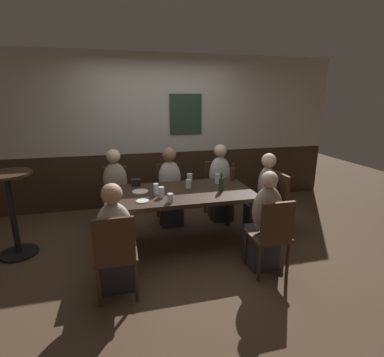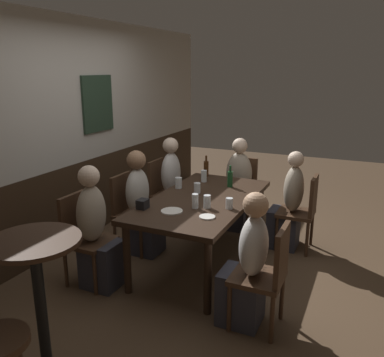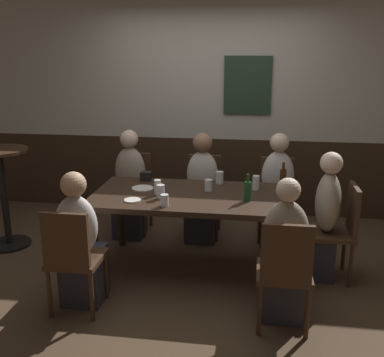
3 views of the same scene
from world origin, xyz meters
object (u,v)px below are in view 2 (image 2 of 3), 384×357
Objects in this scene: person_left_far at (97,236)px; beer_bottle_brown at (206,168)px; chair_left_far at (83,234)px; person_right_near at (288,208)px; person_head_east at (237,190)px; beer_glass_tall at (229,204)px; beer_glass_half at (197,189)px; tumbler_short at (195,201)px; condiment_caddy at (143,204)px; person_right_far at (174,190)px; pint_glass_pale at (178,183)px; highball_clear at (207,202)px; chair_right_near at (303,209)px; chair_head_east at (241,187)px; chair_left_near at (267,272)px; plate_white_large at (172,211)px; chair_right_far at (163,189)px; person_mid_far at (142,210)px; chair_mid_far at (129,208)px; pint_glass_amber at (204,177)px; dining_table at (202,205)px; plate_white_small at (207,217)px; side_bar_table at (40,304)px; beer_bottle_green at (230,179)px; person_left_near at (247,270)px.

person_left_far is 1.72m from beer_bottle_brown.
person_right_near is (1.61, -1.63, -0.02)m from chair_left_far.
person_head_east is at bearing -24.44° from chair_left_far.
beer_glass_tall is 0.92× the size of beer_glass_half.
condiment_caddy is (-0.22, 0.45, -0.02)m from tumbler_short.
person_right_near is (1.61, -1.47, -0.02)m from person_left_far.
person_right_far reaches higher than pint_glass_pale.
person_right_far is 9.40× the size of highball_clear.
person_head_east is 1.08m from beer_glass_half.
chair_head_east is at bearing 59.60° from chair_right_near.
plate_white_large is at bearing 72.62° from chair_left_near.
chair_right_near is 1.79m from chair_right_far.
person_mid_far reaches higher than tumbler_short.
chair_mid_far is at bearing 142.51° from person_head_east.
person_head_east is 9.67× the size of pint_glass_pale.
condiment_caddy is (0.28, -0.51, 0.29)m from chair_left_far.
chair_right_near reaches higher than beer_glass_tall.
pint_glass_pale is (-0.36, 0.16, -0.01)m from pint_glass_amber.
dining_table is at bearing -137.56° from person_right_far.
chair_right_near is at bearing -26.12° from plate_white_small.
chair_head_east is at bearing 0.00° from dining_table.
pint_glass_amber is at bearing 6.82° from plate_white_large.
chair_mid_far is at bearing 11.33° from person_left_far.
beer_bottle_brown is at bearing 23.00° from plate_white_small.
person_left_far is 0.80m from person_mid_far.
beer_glass_tall is at bearing -67.34° from tumbler_short.
person_right_near is 1.34m from tumbler_short.
tumbler_short is at bearing -62.68° from chair_left_far.
chair_left_far is 1.25m from beer_glass_half.
condiment_caddy is (-1.69, 0.39, 0.29)m from person_head_east.
side_bar_table reaches higher than pint_glass_pale.
tumbler_short is 0.48m from beer_glass_half.
person_head_east is (1.97, -0.90, -0.00)m from chair_left_far.
beer_bottle_green is 1.01m from plate_white_small.
chair_left_far is at bearing 131.90° from chair_right_near.
chair_right_far is at bearing 48.10° from dining_table.
beer_bottle_green is 2.55m from side_bar_table.
beer_bottle_brown is at bearing 33.09° from beer_glass_tall.
beer_glass_half is at bearing -3.15° from side_bar_table.
chair_left_far is at bearing 118.61° from condiment_caddy.
person_left_far is 1.29m from beer_glass_tall.
side_bar_table is (-1.75, 0.40, -0.18)m from highball_clear.
plate_white_large is at bearing 123.96° from beer_glass_tall.
person_right_near is 1.77m from condiment_caddy.
chair_left_far and chair_right_far have the same top height.
pint_glass_pale is at bearing 47.46° from person_left_near.
chair_right_near is 0.74× the size of person_right_far.
tumbler_short is 0.12m from highball_clear.
plate_white_large is 1.85× the size of condiment_caddy.
beer_glass_half is at bearing -22.31° from condiment_caddy.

